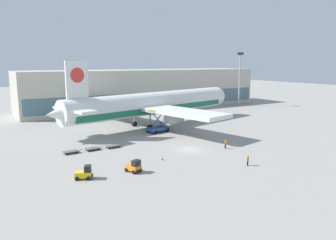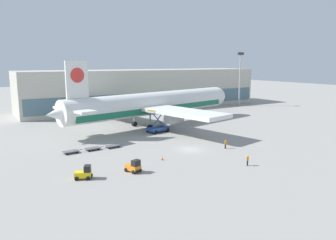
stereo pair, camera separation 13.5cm
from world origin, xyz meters
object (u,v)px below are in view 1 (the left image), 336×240
object	(u,v)px
airplane_main	(152,104)
scissor_lift_loader	(158,123)
traffic_cone_near	(162,158)
baggage_tug_foreground	(134,167)
baggage_dolly_lead	(71,151)
baggage_tug_mid	(85,173)
light_mast	(240,75)
baggage_dolly_third	(113,146)
ground_crew_near	(248,159)
baggage_dolly_second	(93,148)
ground_crew_far	(226,144)

from	to	relation	value
airplane_main	scissor_lift_loader	size ratio (longest dim) A/B	10.04
scissor_lift_loader	traffic_cone_near	bearing A→B (deg)	-130.01
baggage_tug_foreground	baggage_dolly_lead	xyz separation A→B (m)	(-5.43, 15.53, -0.49)
airplane_main	baggage_dolly_lead	world-z (taller)	airplane_main
scissor_lift_loader	baggage_tug_foreground	distance (m)	29.60
baggage_tug_mid	baggage_dolly_lead	size ratio (longest dim) A/B	0.75
airplane_main	light_mast	bearing A→B (deg)	8.68
scissor_lift_loader	baggage_dolly_third	xyz separation A→B (m)	(-15.02, -8.23, -1.75)
scissor_lift_loader	baggage_tug_mid	bearing A→B (deg)	-150.21
baggage_tug_mid	traffic_cone_near	size ratio (longest dim) A/B	3.58
baggage_dolly_third	ground_crew_near	xyz separation A→B (m)	(14.43, -22.27, 0.65)
baggage_tug_mid	traffic_cone_near	xyz separation A→B (m)	(14.37, 2.16, -0.49)
light_mast	scissor_lift_loader	xyz separation A→B (m)	(-50.62, -25.37, -9.85)
baggage_tug_mid	baggage_dolly_third	distance (m)	17.64
light_mast	baggage_tug_mid	xyz separation A→B (m)	(-75.82, -47.98, -11.11)
light_mast	ground_crew_near	world-z (taller)	light_mast
airplane_main	baggage_dolly_third	size ratio (longest dim) A/B	15.27
baggage_tug_mid	ground_crew_near	bearing A→B (deg)	7.98
scissor_lift_loader	baggage_tug_mid	world-z (taller)	scissor_lift_loader
light_mast	baggage_dolly_lead	world-z (taller)	light_mast
baggage_dolly_second	scissor_lift_loader	bearing A→B (deg)	17.60
baggage_dolly_second	baggage_dolly_third	size ratio (longest dim) A/B	1.00
airplane_main	ground_crew_near	world-z (taller)	airplane_main
scissor_lift_loader	baggage_tug_foreground	xyz separation A→B (m)	(-17.79, -23.63, -1.27)
light_mast	baggage_dolly_lead	distance (m)	81.90
baggage_dolly_second	traffic_cone_near	size ratio (longest dim) A/B	4.79
light_mast	baggage_dolly_second	xyz separation A→B (m)	(-69.65, -33.40, -11.60)
baggage_tug_foreground	ground_crew_near	bearing A→B (deg)	49.19
baggage_tug_foreground	traffic_cone_near	xyz separation A→B (m)	(6.96, 3.17, -0.49)
scissor_lift_loader	ground_crew_near	bearing A→B (deg)	-103.21
baggage_tug_mid	baggage_dolly_lead	distance (m)	14.66
baggage_tug_mid	baggage_tug_foreground	bearing A→B (deg)	17.95
baggage_tug_mid	baggage_dolly_third	world-z (taller)	baggage_tug_mid
scissor_lift_loader	airplane_main	bearing A→B (deg)	60.35
airplane_main	baggage_dolly_lead	bearing A→B (deg)	-161.44
baggage_tug_mid	baggage_dolly_lead	world-z (taller)	baggage_tug_mid
baggage_dolly_second	ground_crew_near	world-z (taller)	ground_crew_near
baggage_tug_mid	baggage_dolly_second	world-z (taller)	baggage_tug_mid
baggage_dolly_third	ground_crew_far	world-z (taller)	ground_crew_far
scissor_lift_loader	ground_crew_far	distance (m)	20.73
light_mast	airplane_main	distance (m)	52.15
baggage_tug_foreground	baggage_dolly_second	distance (m)	15.66
light_mast	baggage_dolly_lead	xyz separation A→B (m)	(-73.84, -33.47, -11.60)
airplane_main	scissor_lift_loader	xyz separation A→B (m)	(-2.21, -6.99, -3.70)
baggage_dolly_third	traffic_cone_near	world-z (taller)	traffic_cone_near
airplane_main	baggage_dolly_third	world-z (taller)	airplane_main
airplane_main	traffic_cone_near	xyz separation A→B (m)	(-13.04, -27.44, -5.45)
baggage_dolly_second	baggage_dolly_third	world-z (taller)	same
scissor_lift_loader	baggage_dolly_second	distance (m)	20.73
light_mast	baggage_tug_foreground	distance (m)	84.88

